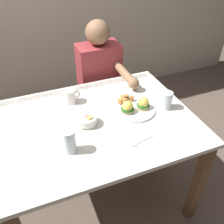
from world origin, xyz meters
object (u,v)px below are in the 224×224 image
object	(u,v)px
water_glass_far	(166,101)
water_glass_near	(70,143)
fork	(140,141)
eggs_benedict_plate	(134,107)
dining_table	(96,134)
fruit_bowl	(87,120)
coffee_mug	(70,96)
diner_person	(101,80)

from	to	relation	value
water_glass_far	water_glass_near	bearing A→B (deg)	-167.74
fork	water_glass_far	world-z (taller)	water_glass_far
eggs_benedict_plate	water_glass_far	xyz separation A→B (m)	(0.20, -0.06, 0.03)
dining_table	fruit_bowl	xyz separation A→B (m)	(-0.06, -0.01, 0.14)
coffee_mug	diner_person	size ratio (longest dim) A/B	0.10
fruit_bowl	coffee_mug	xyz separation A→B (m)	(-0.03, 0.26, 0.02)
fruit_bowl	fork	xyz separation A→B (m)	(0.23, -0.25, -0.03)
coffee_mug	dining_table	bearing A→B (deg)	-70.67
dining_table	water_glass_near	size ratio (longest dim) A/B	8.73
eggs_benedict_plate	water_glass_near	xyz separation A→B (m)	(-0.47, -0.20, 0.03)
dining_table	coffee_mug	bearing A→B (deg)	109.33
fruit_bowl	water_glass_near	bearing A→B (deg)	-130.06
dining_table	coffee_mug	distance (m)	0.31
fruit_bowl	water_glass_far	distance (m)	0.52
coffee_mug	water_glass_far	bearing A→B (deg)	-27.85
water_glass_near	diner_person	world-z (taller)	diner_person
eggs_benedict_plate	water_glass_near	bearing A→B (deg)	-156.62
fork	water_glass_far	size ratio (longest dim) A/B	1.33
eggs_benedict_plate	fruit_bowl	xyz separation A→B (m)	(-0.32, -0.03, 0.00)
water_glass_far	eggs_benedict_plate	bearing A→B (deg)	164.56
eggs_benedict_plate	water_glass_far	bearing A→B (deg)	-15.44
fork	water_glass_near	xyz separation A→B (m)	(-0.38, 0.08, 0.06)
eggs_benedict_plate	diner_person	size ratio (longest dim) A/B	0.24
eggs_benedict_plate	diner_person	xyz separation A→B (m)	(-0.02, 0.58, -0.12)
coffee_mug	diner_person	bearing A→B (deg)	45.68
fruit_bowl	eggs_benedict_plate	bearing A→B (deg)	4.60
fruit_bowl	fork	world-z (taller)	fruit_bowl
dining_table	fruit_bowl	world-z (taller)	fruit_bowl
coffee_mug	diner_person	world-z (taller)	diner_person
dining_table	fork	bearing A→B (deg)	-56.75
fork	water_glass_near	bearing A→B (deg)	168.40
water_glass_near	fork	bearing A→B (deg)	-11.60
water_glass_near	diner_person	distance (m)	0.92
dining_table	water_glass_near	distance (m)	0.32
dining_table	water_glass_far	xyz separation A→B (m)	(0.47, -0.04, 0.16)
coffee_mug	fruit_bowl	bearing A→B (deg)	-82.62
fruit_bowl	fork	size ratio (longest dim) A/B	0.77
dining_table	fork	distance (m)	0.33
diner_person	dining_table	bearing A→B (deg)	-112.31
coffee_mug	fork	size ratio (longest dim) A/B	0.72
eggs_benedict_plate	water_glass_near	distance (m)	0.51
water_glass_far	dining_table	bearing A→B (deg)	175.34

